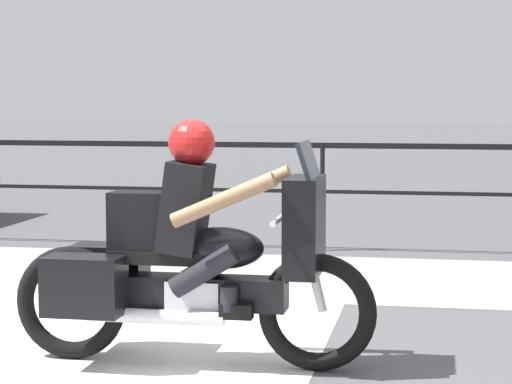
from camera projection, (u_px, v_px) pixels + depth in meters
ground_plane at (226, 377)px, 5.99m from camera, size 120.00×120.00×0.00m
sidewalk_band at (302, 277)px, 9.31m from camera, size 44.00×2.40×0.01m
fence_railing at (322, 166)px, 10.83m from camera, size 36.00×0.05×1.18m
motorcycle at (188, 258)px, 6.21m from camera, size 2.32×0.76×1.54m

